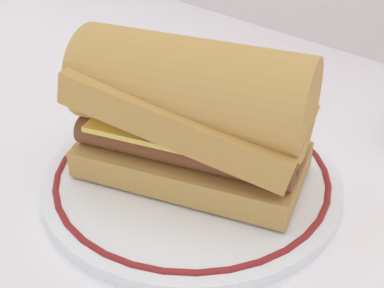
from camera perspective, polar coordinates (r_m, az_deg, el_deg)
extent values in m
plane|color=white|center=(0.51, 2.71, -4.12)|extent=(1.50, 1.50, 0.00)
cylinder|color=white|center=(0.50, 0.00, -3.72)|extent=(0.29, 0.29, 0.01)
torus|color=maroon|center=(0.50, 0.00, -3.17)|extent=(0.26, 0.26, 0.01)
cube|color=tan|center=(0.49, 0.00, -1.66)|extent=(0.23, 0.17, 0.03)
cylinder|color=brown|center=(0.45, -1.29, -0.79)|extent=(0.20, 0.10, 0.03)
cylinder|color=brown|center=(0.48, 0.00, 0.90)|extent=(0.20, 0.10, 0.03)
cylinder|color=brown|center=(0.50, 1.18, 2.45)|extent=(0.20, 0.10, 0.03)
cube|color=#EFC64C|center=(0.47, 0.00, 2.50)|extent=(0.19, 0.15, 0.01)
cube|color=#C48F45|center=(0.46, 0.00, 4.38)|extent=(0.23, 0.17, 0.07)
cylinder|color=tan|center=(0.45, 0.00, 6.05)|extent=(0.23, 0.16, 0.09)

